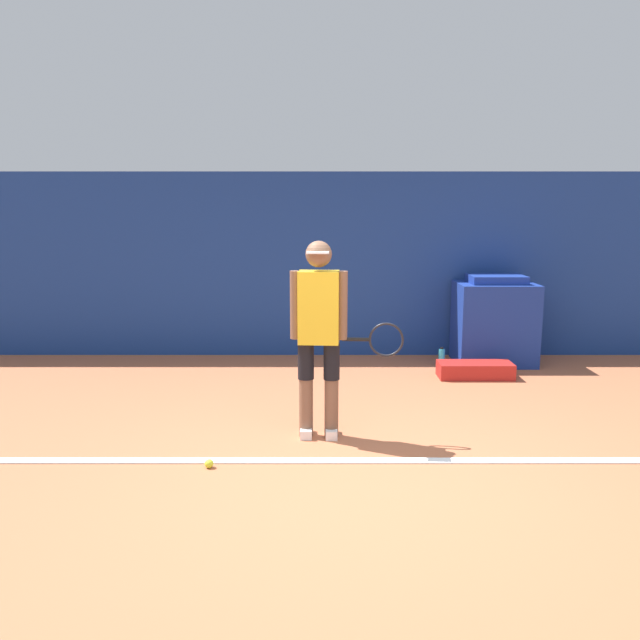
{
  "coord_description": "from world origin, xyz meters",
  "views": [
    {
      "loc": [
        -0.29,
        -4.27,
        1.96
      ],
      "look_at": [
        -0.3,
        1.1,
        0.99
      ],
      "focal_mm": 35.0,
      "sensor_mm": 36.0,
      "label": 1
    }
  ],
  "objects_px": {
    "covered_chair": "(495,321)",
    "equipment_bag": "(476,370)",
    "water_bottle": "(443,357)",
    "tennis_player": "(321,330)",
    "tennis_ball": "(210,464)"
  },
  "relations": [
    {
      "from": "tennis_ball",
      "to": "equipment_bag",
      "type": "bearing_deg",
      "value": 44.0
    },
    {
      "from": "water_bottle",
      "to": "equipment_bag",
      "type": "bearing_deg",
      "value": -62.19
    },
    {
      "from": "tennis_player",
      "to": "tennis_ball",
      "type": "bearing_deg",
      "value": -137.74
    },
    {
      "from": "equipment_bag",
      "to": "covered_chair",
      "type": "bearing_deg",
      "value": 60.96
    },
    {
      "from": "tennis_player",
      "to": "equipment_bag",
      "type": "relative_size",
      "value": 1.97
    },
    {
      "from": "equipment_bag",
      "to": "water_bottle",
      "type": "distance_m",
      "value": 0.62
    },
    {
      "from": "tennis_player",
      "to": "equipment_bag",
      "type": "xyz_separation_m",
      "value": [
        1.81,
        1.89,
        -0.85
      ]
    },
    {
      "from": "covered_chair",
      "to": "water_bottle",
      "type": "distance_m",
      "value": 0.83
    },
    {
      "from": "covered_chair",
      "to": "equipment_bag",
      "type": "xyz_separation_m",
      "value": [
        -0.4,
        -0.72,
        -0.45
      ]
    },
    {
      "from": "tennis_player",
      "to": "tennis_ball",
      "type": "xyz_separation_m",
      "value": [
        -0.85,
        -0.68,
        -0.91
      ]
    },
    {
      "from": "covered_chair",
      "to": "equipment_bag",
      "type": "bearing_deg",
      "value": -119.04
    },
    {
      "from": "tennis_ball",
      "to": "water_bottle",
      "type": "relative_size",
      "value": 0.28
    },
    {
      "from": "tennis_player",
      "to": "covered_chair",
      "type": "relative_size",
      "value": 1.5
    },
    {
      "from": "covered_chair",
      "to": "tennis_ball",
      "type": "bearing_deg",
      "value": -132.95
    },
    {
      "from": "covered_chair",
      "to": "equipment_bag",
      "type": "height_order",
      "value": "covered_chair"
    }
  ]
}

